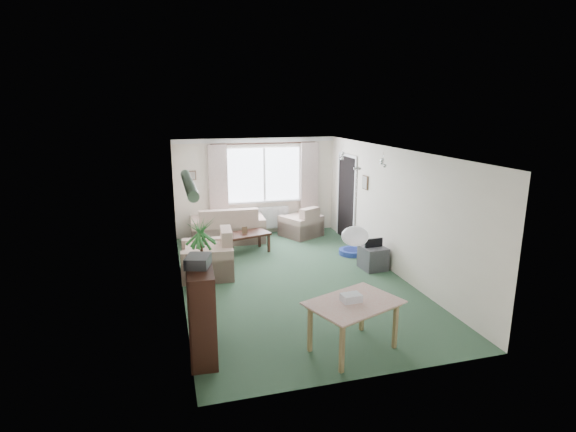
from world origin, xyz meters
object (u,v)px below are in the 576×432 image
object	(u,v)px
tv_cube	(373,258)
pet_bed	(351,252)
armchair_corner	(301,221)
dining_table	(353,326)
sofa	(228,224)
bookshelf	(201,311)
houseplant	(202,255)
coffee_table	(246,243)
armchair_left	(207,253)

from	to	relation	value
tv_cube	pet_bed	xyz separation A→B (m)	(-0.05, 0.94, -0.17)
armchair_corner	dining_table	world-z (taller)	armchair_corner
sofa	bookshelf	bearing A→B (deg)	80.42
bookshelf	dining_table	world-z (taller)	bookshelf
armchair_corner	tv_cube	xyz separation A→B (m)	(0.69, -2.61, -0.15)
dining_table	tv_cube	world-z (taller)	dining_table
houseplant	pet_bed	xyz separation A→B (m)	(3.30, 1.12, -0.60)
bookshelf	pet_bed	bearing A→B (deg)	45.31
sofa	coffee_table	world-z (taller)	sofa
armchair_corner	bookshelf	world-z (taller)	bookshelf
sofa	armchair_corner	size ratio (longest dim) A/B	2.02
coffee_table	dining_table	bearing A→B (deg)	-81.88
bookshelf	dining_table	xyz separation A→B (m)	(1.92, -0.44, -0.27)
coffee_table	bookshelf	xyz separation A→B (m)	(-1.30, -3.95, 0.38)
dining_table	sofa	bearing A→B (deg)	99.48
armchair_corner	pet_bed	world-z (taller)	armchair_corner
sofa	dining_table	bearing A→B (deg)	101.74
dining_table	tv_cube	distance (m)	3.16
armchair_corner	armchair_left	world-z (taller)	armchair_left
tv_cube	pet_bed	size ratio (longest dim) A/B	0.91
bookshelf	dining_table	bearing A→B (deg)	-10.17
pet_bed	bookshelf	bearing A→B (deg)	-137.37
armchair_left	coffee_table	world-z (taller)	armchair_left
pet_bed	tv_cube	bearing A→B (deg)	-86.95
armchair_corner	tv_cube	world-z (taller)	armchair_corner
armchair_left	pet_bed	size ratio (longest dim) A/B	1.83
bookshelf	sofa	bearing A→B (deg)	80.84
dining_table	tv_cube	xyz separation A→B (m)	(1.62, 2.71, -0.11)
armchair_corner	armchair_left	xyz separation A→B (m)	(-2.51, -2.07, 0.07)
houseplant	tv_cube	size ratio (longest dim) A/B	2.63
sofa	houseplant	size ratio (longest dim) A/B	1.30
dining_table	bookshelf	bearing A→B (deg)	167.15
bookshelf	armchair_corner	bearing A→B (deg)	62.44
bookshelf	houseplant	world-z (taller)	houseplant
houseplant	tv_cube	world-z (taller)	houseplant
bookshelf	armchair_left	bearing A→B (deg)	85.80
armchair_corner	coffee_table	distance (m)	1.82
sofa	bookshelf	distance (m)	5.02
sofa	armchair_left	xyz separation A→B (m)	(-0.69, -2.09, 0.02)
bookshelf	houseplant	xyz separation A→B (m)	(0.19, 2.09, 0.05)
coffee_table	pet_bed	distance (m)	2.32
bookshelf	tv_cube	distance (m)	4.22
tv_cube	armchair_corner	bearing A→B (deg)	100.68
armchair_corner	coffee_table	xyz separation A→B (m)	(-1.55, -0.94, -0.16)
sofa	armchair_left	distance (m)	2.20
tv_cube	pet_bed	world-z (taller)	tv_cube
coffee_table	armchair_corner	bearing A→B (deg)	31.15
armchair_left	coffee_table	size ratio (longest dim) A/B	1.01
bookshelf	tv_cube	xyz separation A→B (m)	(3.54, 2.27, -0.38)
tv_cube	houseplant	bearing A→B (deg)	178.95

